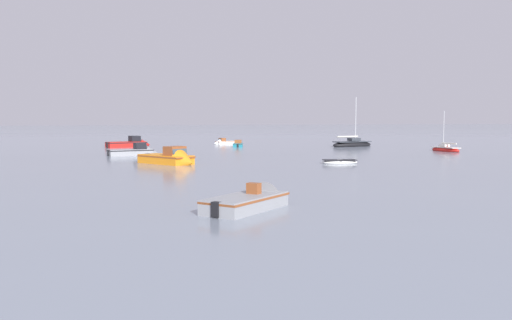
{
  "coord_description": "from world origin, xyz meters",
  "views": [
    {
      "loc": [
        -20.68,
        5.99,
        4.22
      ],
      "look_at": [
        -4.57,
        53.96,
        0.33
      ],
      "focal_mm": 37.31,
      "sensor_mm": 36.0,
      "label": 1
    }
  ],
  "objects": [
    {
      "name": "motorboat_moored_0",
      "position": [
        -14.04,
        69.49,
        0.33
      ],
      "size": [
        6.06,
        2.93,
        2.21
      ],
      "rotation": [
        0.0,
        0.0,
        0.16
      ],
      "color": "gray",
      "rests_on": "ground"
    },
    {
      "name": "rowboat_moored_0",
      "position": [
        2.96,
        51.31,
        0.15
      ],
      "size": [
        3.62,
        1.98,
        0.54
      ],
      "rotation": [
        0.0,
        0.0,
        2.89
      ],
      "color": "white",
      "rests_on": "ground"
    },
    {
      "name": "sailboat_moored_1",
      "position": [
        19.76,
        79.42,
        0.35
      ],
      "size": [
        7.45,
        3.41,
        8.04
      ],
      "rotation": [
        0.0,
        0.0,
        0.17
      ],
      "color": "black",
      "rests_on": "ground"
    },
    {
      "name": "motorboat_moored_5",
      "position": [
        -12.76,
        88.62,
        0.39
      ],
      "size": [
        7.07,
        3.95,
        2.55
      ],
      "rotation": [
        0.0,
        0.0,
        0.26
      ],
      "color": "red",
      "rests_on": "ground"
    },
    {
      "name": "sailboat_moored_0",
      "position": [
        25.36,
        64.41,
        0.24
      ],
      "size": [
        1.74,
        5.04,
        5.58
      ],
      "rotation": [
        0.0,
        0.0,
        1.61
      ],
      "color": "red",
      "rests_on": "ground"
    },
    {
      "name": "motorboat_moored_1",
      "position": [
        -12.25,
        55.76,
        0.38
      ],
      "size": [
        5.37,
        6.91,
        2.53
      ],
      "rotation": [
        0.0,
        0.0,
        5.24
      ],
      "color": "orange",
      "rests_on": "ground"
    },
    {
      "name": "motorboat_moored_3",
      "position": [
        2.69,
        93.03,
        0.24
      ],
      "size": [
        4.38,
        2.36,
        1.58
      ],
      "rotation": [
        0.0,
        0.0,
        3.37
      ],
      "color": "white",
      "rests_on": "ground"
    },
    {
      "name": "motorboat_moored_6",
      "position": [
        -12.71,
        29.83,
        0.26
      ],
      "size": [
        5.49,
        4.99,
        1.9
      ],
      "rotation": [
        0.0,
        0.0,
        0.69
      ],
      "color": "gray",
      "rests_on": "ground"
    },
    {
      "name": "motorboat_moored_4",
      "position": [
        2.81,
        84.66,
        0.23
      ],
      "size": [
        2.59,
        4.32,
        1.55
      ],
      "rotation": [
        0.0,
        0.0,
        1.26
      ],
      "color": "#197084",
      "rests_on": "ground"
    }
  ]
}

